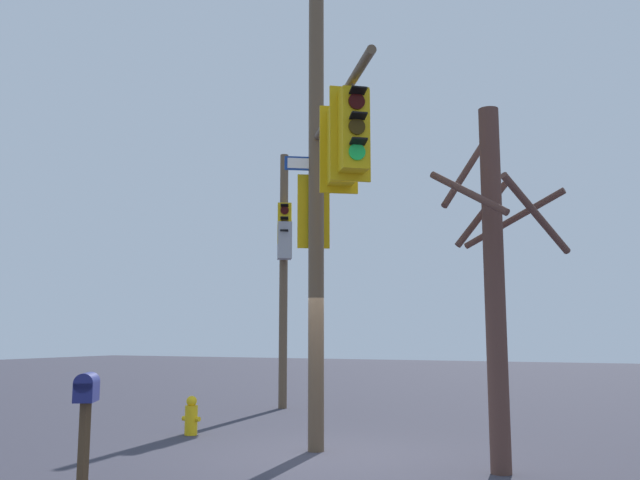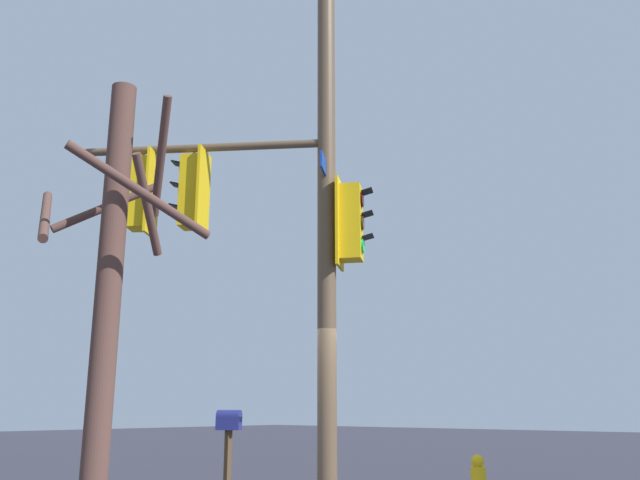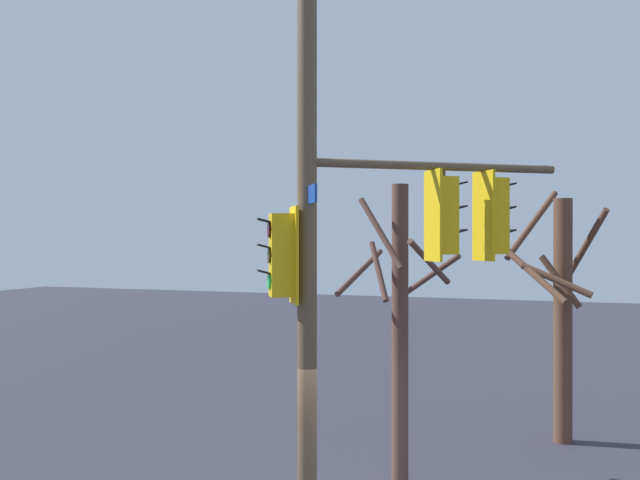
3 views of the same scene
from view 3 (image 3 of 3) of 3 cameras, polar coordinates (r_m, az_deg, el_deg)
main_signal_pole_assembly at (r=9.57m, az=2.47°, el=2.99°), size 2.87×4.90×8.99m
bare_tree_behind_pole at (r=12.15m, az=6.55°, el=-6.80°), size 1.84×2.02×5.18m
bare_tree_across_street at (r=15.26m, az=19.25°, el=-5.40°), size 2.50×2.23×5.30m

